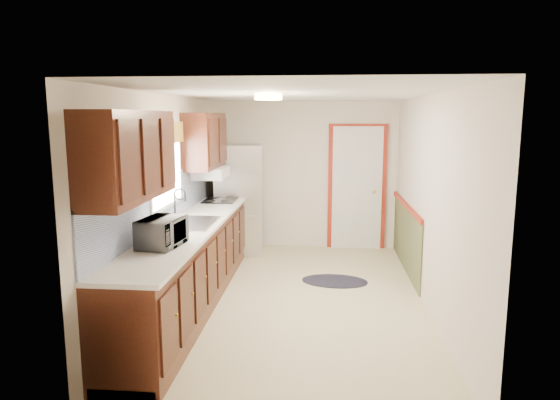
# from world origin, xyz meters

# --- Properties ---
(room_shell) EXTENTS (3.20, 5.20, 2.52)m
(room_shell) POSITION_xyz_m (0.00, 0.00, 1.20)
(room_shell) COLOR beige
(room_shell) RESTS_ON ground
(kitchen_run) EXTENTS (0.63, 4.00, 2.20)m
(kitchen_run) POSITION_xyz_m (-1.24, -0.29, 0.81)
(kitchen_run) COLOR #38160C
(kitchen_run) RESTS_ON ground
(back_wall_trim) EXTENTS (1.12, 2.30, 2.08)m
(back_wall_trim) POSITION_xyz_m (0.99, 2.21, 0.89)
(back_wall_trim) COLOR maroon
(back_wall_trim) RESTS_ON ground
(ceiling_fixture) EXTENTS (0.30, 0.30, 0.06)m
(ceiling_fixture) POSITION_xyz_m (-0.30, -0.20, 2.36)
(ceiling_fixture) COLOR #FFD88C
(ceiling_fixture) RESTS_ON room_shell
(microwave) EXTENTS (0.33, 0.52, 0.33)m
(microwave) POSITION_xyz_m (-1.20, -1.22, 1.11)
(microwave) COLOR white
(microwave) RESTS_ON kitchen_run
(refrigerator) EXTENTS (0.80, 0.76, 1.72)m
(refrigerator) POSITION_xyz_m (-1.02, 2.05, 0.86)
(refrigerator) COLOR #B7B7BC
(refrigerator) RESTS_ON ground
(rug) EXTENTS (0.91, 0.63, 0.01)m
(rug) POSITION_xyz_m (0.47, 0.69, 0.01)
(rug) COLOR black
(rug) RESTS_ON ground
(cooktop) EXTENTS (0.46, 0.55, 0.02)m
(cooktop) POSITION_xyz_m (-1.19, 1.40, 0.95)
(cooktop) COLOR black
(cooktop) RESTS_ON kitchen_run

